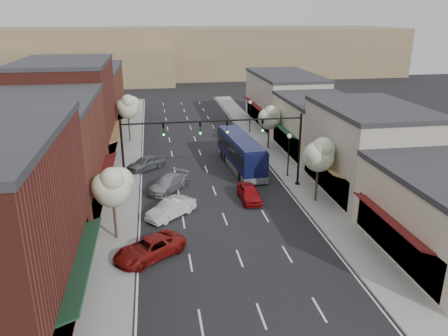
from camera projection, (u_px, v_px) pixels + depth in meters
name	position (u px, v px, depth m)	size (l,w,h in m)	color
ground	(229.00, 231.00, 32.94)	(160.00, 160.00, 0.00)	black
sidewalk_left	(127.00, 159.00, 48.83)	(2.80, 73.00, 0.15)	gray
sidewalk_right	(272.00, 152.00, 51.40)	(2.80, 73.00, 0.15)	gray
curb_left	(139.00, 159.00, 49.04)	(0.25, 73.00, 0.17)	gray
curb_right	(261.00, 153.00, 51.19)	(0.25, 73.00, 0.17)	gray
bldg_left_midnear	(41.00, 157.00, 34.78)	(10.14, 14.10, 9.40)	brown
bldg_left_midfar	(69.00, 111.00, 47.55)	(10.14, 14.10, 10.90)	maroon
bldg_left_far	(89.00, 97.00, 62.85)	(10.14, 18.10, 8.40)	brown
bldg_right_midnear	(368.00, 150.00, 39.32)	(9.14, 12.10, 7.90)	#B3A799
bldg_right_midfar	(318.00, 126.00, 50.72)	(9.14, 12.10, 6.40)	beige
bldg_right_far	(284.00, 99.00, 63.58)	(9.14, 16.10, 7.40)	#B3A799
hill_far	(170.00, 52.00, 114.63)	(120.00, 30.00, 12.00)	#7A6647
hill_near	(63.00, 66.00, 100.31)	(50.00, 20.00, 8.00)	#7A6647
signal_mast_right	(275.00, 140.00, 39.69)	(8.22, 0.46, 7.00)	black
signal_mast_left	(150.00, 146.00, 37.97)	(8.22, 0.46, 7.00)	black
tree_right_near	(320.00, 154.00, 36.40)	(2.85, 2.65, 5.95)	#47382B
tree_right_far	(270.00, 117.00, 51.43)	(2.85, 2.65, 5.43)	#47382B
tree_left_near	(112.00, 186.00, 30.21)	(2.85, 2.65, 5.69)	#47382B
tree_left_far	(128.00, 106.00, 54.26)	(2.85, 2.65, 6.13)	#47382B
lamp_post_near	(289.00, 148.00, 42.89)	(0.44, 0.44, 4.44)	black
lamp_post_far	(250.00, 111.00, 59.17)	(0.44, 0.44, 4.44)	black
coach_bus	(241.00, 152.00, 45.78)	(3.27, 11.22, 3.39)	#0E1138
red_hatchback	(249.00, 193.00, 38.06)	(1.66, 4.12, 1.40)	maroon
parked_car_a	(149.00, 248.00, 29.09)	(2.29, 4.97, 1.38)	maroon
parked_car_b	(171.00, 209.00, 34.96)	(1.53, 4.38, 1.44)	silver
parked_car_c	(168.00, 183.00, 40.22)	(1.95, 4.79, 1.39)	gray
parked_car_d	(146.00, 163.00, 45.63)	(1.75, 4.36, 1.49)	#575A5F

